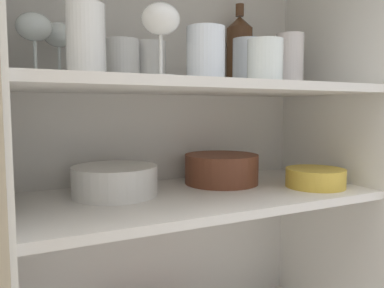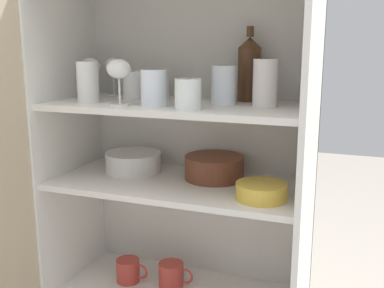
{
  "view_description": "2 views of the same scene",
  "coord_description": "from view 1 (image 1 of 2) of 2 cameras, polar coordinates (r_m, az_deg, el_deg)",
  "views": [
    {
      "loc": [
        -0.43,
        -0.62,
        0.94
      ],
      "look_at": [
        -0.01,
        0.23,
        0.85
      ],
      "focal_mm": 35.0,
      "sensor_mm": 36.0,
      "label": 1
    },
    {
      "loc": [
        0.56,
        -1.16,
        1.18
      ],
      "look_at": [
        0.04,
        0.24,
        0.86
      ],
      "focal_mm": 42.0,
      "sensor_mm": 36.0,
      "label": 2
    }
  ],
  "objects": [
    {
      "name": "tumbler_glass_0",
      "position": [
        0.76,
        -15.85,
        14.87
      ],
      "size": [
        0.07,
        0.07,
        0.14
      ],
      "color": "white",
      "rests_on": "shelf_board_upper"
    },
    {
      "name": "cupboard_side_left",
      "position": [
        0.86,
        -25.93,
        -12.38
      ],
      "size": [
        0.02,
        0.43,
        1.37
      ],
      "primitive_type": "cube",
      "color": "white",
      "rests_on": "ground_plane"
    },
    {
      "name": "wine_glass_0",
      "position": [
        0.97,
        -19.64,
        14.94
      ],
      "size": [
        0.07,
        0.07,
        0.14
      ],
      "color": "white",
      "rests_on": "shelf_board_upper"
    },
    {
      "name": "shelf_board_upper",
      "position": [
        0.92,
        1.33,
        8.51
      ],
      "size": [
        0.84,
        0.39,
        0.02
      ],
      "primitive_type": "cube",
      "color": "silver"
    },
    {
      "name": "plate_stack_white",
      "position": [
        0.92,
        -11.66,
        -5.49
      ],
      "size": [
        0.2,
        0.2,
        0.07
      ],
      "color": "silver",
      "rests_on": "shelf_board_middle"
    },
    {
      "name": "serving_bowl_small",
      "position": [
        1.06,
        18.28,
        -4.75
      ],
      "size": [
        0.16,
        0.16,
        0.05
      ],
      "color": "gold",
      "rests_on": "shelf_board_middle"
    },
    {
      "name": "tumbler_glass_5",
      "position": [
        1.1,
        14.66,
        12.16
      ],
      "size": [
        0.08,
        0.08,
        0.15
      ],
      "color": "silver",
      "rests_on": "shelf_board_upper"
    },
    {
      "name": "tumbler_glass_2",
      "position": [
        0.86,
        11.07,
        12.36
      ],
      "size": [
        0.08,
        0.08,
        0.09
      ],
      "color": "white",
      "rests_on": "shelf_board_upper"
    },
    {
      "name": "wine_glass_2",
      "position": [
        0.9,
        -22.92,
        15.69
      ],
      "size": [
        0.07,
        0.07,
        0.14
      ],
      "color": "white",
      "rests_on": "shelf_board_upper"
    },
    {
      "name": "tumbler_glass_3",
      "position": [
        0.96,
        -6.32,
        12.13
      ],
      "size": [
        0.08,
        0.08,
        0.1
      ],
      "color": "white",
      "rests_on": "shelf_board_upper"
    },
    {
      "name": "wine_bottle",
      "position": [
        1.16,
        7.22,
        13.71
      ],
      "size": [
        0.08,
        0.08,
        0.25
      ],
      "color": "#4C2D19",
      "rests_on": "shelf_board_upper"
    },
    {
      "name": "wine_glass_1",
      "position": [
        0.77,
        -4.81,
        17.91
      ],
      "size": [
        0.08,
        0.08,
        0.15
      ],
      "color": "white",
      "rests_on": "shelf_board_upper"
    },
    {
      "name": "mixing_bowl_large",
      "position": [
        1.05,
        4.51,
        -3.62
      ],
      "size": [
        0.21,
        0.21,
        0.08
      ],
      "color": "brown",
      "rests_on": "shelf_board_middle"
    },
    {
      "name": "cupboard_side_right",
      "position": [
        1.21,
        19.82,
        -7.01
      ],
      "size": [
        0.02,
        0.43,
        1.37
      ],
      "primitive_type": "cube",
      "color": "white",
      "rests_on": "ground_plane"
    },
    {
      "name": "tumbler_glass_1",
      "position": [
        0.83,
        2.1,
        13.52
      ],
      "size": [
        0.08,
        0.08,
        0.11
      ],
      "color": "white",
      "rests_on": "shelf_board_upper"
    },
    {
      "name": "cupboard_back_panel",
      "position": [
        1.14,
        -3.56,
        -7.5
      ],
      "size": [
        0.88,
        0.02,
        1.37
      ],
      "primitive_type": "cube",
      "color": "silver",
      "rests_on": "ground_plane"
    },
    {
      "name": "tumbler_glass_4",
      "position": [
        0.9,
        -10.49,
        12.3
      ],
      "size": [
        0.08,
        0.08,
        0.1
      ],
      "color": "white",
      "rests_on": "shelf_board_upper"
    },
    {
      "name": "tumbler_glass_6",
      "position": [
        1.03,
        8.45,
        12.15
      ],
      "size": [
        0.08,
        0.08,
        0.12
      ],
      "color": "white",
      "rests_on": "shelf_board_upper"
    },
    {
      "name": "shelf_board_middle",
      "position": [
        0.95,
        1.29,
        -7.95
      ],
      "size": [
        0.84,
        0.39,
        0.02
      ],
      "primitive_type": "cube",
      "color": "silver"
    }
  ]
}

